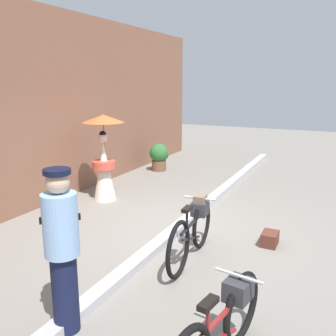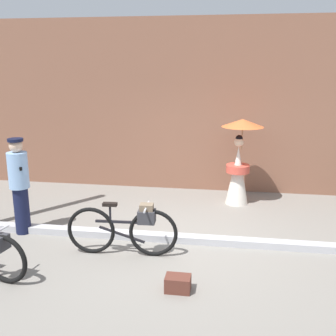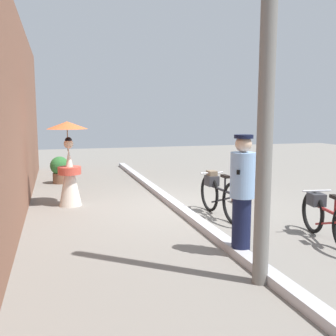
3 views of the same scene
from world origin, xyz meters
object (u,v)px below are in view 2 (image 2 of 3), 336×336
(person_with_parasol, at_px, (239,160))
(backpack_on_pavement, at_px, (178,283))
(person_officer, at_px, (19,184))
(bicycle_far_side, at_px, (126,228))

(person_with_parasol, bearing_deg, backpack_on_pavement, -102.46)
(backpack_on_pavement, bearing_deg, person_officer, 153.44)
(backpack_on_pavement, bearing_deg, person_with_parasol, 77.54)
(person_officer, relative_size, person_with_parasol, 0.93)
(person_officer, height_order, backpack_on_pavement, person_officer)
(bicycle_far_side, height_order, backpack_on_pavement, bicycle_far_side)
(person_with_parasol, relative_size, backpack_on_pavement, 5.42)
(bicycle_far_side, distance_m, backpack_on_pavement, 1.35)
(bicycle_far_side, bearing_deg, person_with_parasol, 57.54)
(person_with_parasol, height_order, backpack_on_pavement, person_with_parasol)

